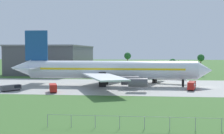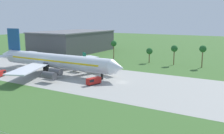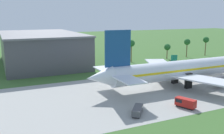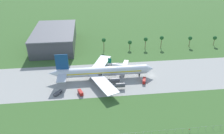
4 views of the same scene
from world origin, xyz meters
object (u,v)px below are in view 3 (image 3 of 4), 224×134
Objects in this scene: baggage_tug at (185,103)px; catering_van at (138,110)px; jet_airliner at (186,69)px; regional_aircraft at (199,68)px; terminal_building at (41,48)px.

baggage_tug reaches higher than catering_van.
jet_airliner is 3.01× the size of regional_aircraft.
jet_airliner is at bearing 48.97° from baggage_tug.
jet_airliner reaches higher than baggage_tug.
jet_airliner is at bearing 28.82° from catering_van.
terminal_building is at bearing 136.81° from regional_aircraft.
regional_aircraft is 0.39× the size of terminal_building.
catering_van is 80.35m from terminal_building.
baggage_tug is at bearing -131.03° from jet_airliner.
catering_van is at bearing -149.58° from regional_aircraft.
baggage_tug is 84.57m from terminal_building.
regional_aircraft is 53.10m from catering_van.
catering_van is at bearing -151.18° from jet_airliner.
terminal_building is (-10.20, 79.41, 6.79)m from catering_van.
jet_airliner is 12.01× the size of catering_van.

